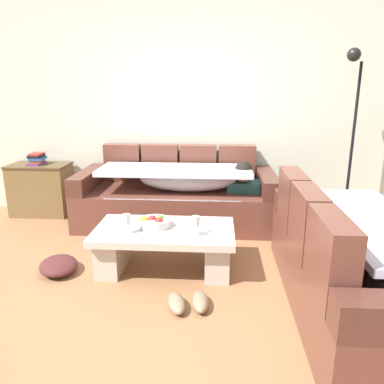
# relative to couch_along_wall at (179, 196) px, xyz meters

# --- Properties ---
(ground_plane) EXTENTS (14.00, 14.00, 0.00)m
(ground_plane) POSITION_rel_couch_along_wall_xyz_m (0.11, -1.62, -0.33)
(ground_plane) COLOR #906440
(back_wall) EXTENTS (9.00, 0.10, 2.70)m
(back_wall) POSITION_rel_couch_along_wall_xyz_m (0.11, 0.53, 1.02)
(back_wall) COLOR silver
(back_wall) RESTS_ON ground_plane
(couch_along_wall) EXTENTS (2.25, 0.92, 0.88)m
(couch_along_wall) POSITION_rel_couch_along_wall_xyz_m (0.00, 0.00, 0.00)
(couch_along_wall) COLOR brown
(couch_along_wall) RESTS_ON ground_plane
(couch_near_window) EXTENTS (0.92, 2.04, 0.88)m
(couch_near_window) POSITION_rel_couch_along_wall_xyz_m (1.43, -1.70, 0.00)
(couch_near_window) COLOR brown
(couch_near_window) RESTS_ON ground_plane
(coffee_table) EXTENTS (1.20, 0.68, 0.38)m
(coffee_table) POSITION_rel_couch_along_wall_xyz_m (-0.01, -1.18, -0.09)
(coffee_table) COLOR beige
(coffee_table) RESTS_ON ground_plane
(fruit_bowl) EXTENTS (0.28, 0.28, 0.10)m
(fruit_bowl) POSITION_rel_couch_along_wall_xyz_m (-0.10, -1.14, 0.09)
(fruit_bowl) COLOR silver
(fruit_bowl) RESTS_ON coffee_table
(wine_glass_near_left) EXTENTS (0.07, 0.07, 0.17)m
(wine_glass_near_left) POSITION_rel_couch_along_wall_xyz_m (-0.30, -1.31, 0.16)
(wine_glass_near_left) COLOR silver
(wine_glass_near_left) RESTS_ON coffee_table
(wine_glass_near_right) EXTENTS (0.07, 0.07, 0.17)m
(wine_glass_near_right) POSITION_rel_couch_along_wall_xyz_m (0.27, -1.32, 0.16)
(wine_glass_near_right) COLOR silver
(wine_glass_near_right) RESTS_ON coffee_table
(open_magazine) EXTENTS (0.32, 0.27, 0.01)m
(open_magazine) POSITION_rel_couch_along_wall_xyz_m (0.34, -1.19, 0.05)
(open_magazine) COLOR white
(open_magazine) RESTS_ON coffee_table
(side_cabinet) EXTENTS (0.72, 0.44, 0.64)m
(side_cabinet) POSITION_rel_couch_along_wall_xyz_m (-1.76, 0.23, -0.01)
(side_cabinet) COLOR brown
(side_cabinet) RESTS_ON ground_plane
(book_stack_on_cabinet) EXTENTS (0.19, 0.23, 0.14)m
(book_stack_on_cabinet) POSITION_rel_couch_along_wall_xyz_m (-1.78, 0.23, 0.38)
(book_stack_on_cabinet) COLOR #72337F
(book_stack_on_cabinet) RESTS_ON side_cabinet
(floor_lamp) EXTENTS (0.33, 0.31, 1.95)m
(floor_lamp) POSITION_rel_couch_along_wall_xyz_m (1.89, 0.08, 0.78)
(floor_lamp) COLOR black
(floor_lamp) RESTS_ON ground_plane
(pair_of_shoes) EXTENTS (0.34, 0.32, 0.09)m
(pair_of_shoes) POSITION_rel_couch_along_wall_xyz_m (0.25, -1.79, -0.29)
(pair_of_shoes) COLOR #8C7259
(pair_of_shoes) RESTS_ON ground_plane
(crumpled_garment) EXTENTS (0.46, 0.50, 0.12)m
(crumpled_garment) POSITION_rel_couch_along_wall_xyz_m (-0.92, -1.30, -0.27)
(crumpled_garment) COLOR #4C2323
(crumpled_garment) RESTS_ON ground_plane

